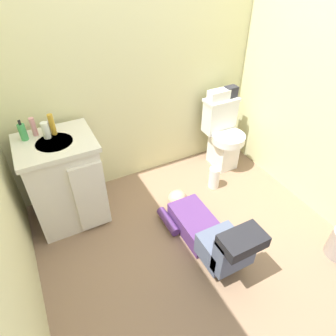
{
  "coord_description": "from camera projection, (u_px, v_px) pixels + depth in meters",
  "views": [
    {
      "loc": [
        -0.91,
        -1.38,
        2.05
      ],
      "look_at": [
        0.02,
        0.42,
        0.45
      ],
      "focal_mm": 31.41,
      "sensor_mm": 36.0,
      "label": 1
    }
  ],
  "objects": [
    {
      "name": "paper_towel_roll",
      "position": [
        214.0,
        178.0,
        3.0
      ],
      "size": [
        0.11,
        0.11,
        0.23
      ],
      "primitive_type": "cylinder",
      "color": "white",
      "rests_on": "ground_plane"
    },
    {
      "name": "tissue_box",
      "position": [
        219.0,
        95.0,
        2.96
      ],
      "size": [
        0.22,
        0.11,
        0.1
      ],
      "primitive_type": "cube",
      "color": "silver",
      "rests_on": "toilet"
    },
    {
      "name": "toilet",
      "position": [
        223.0,
        135.0,
        3.18
      ],
      "size": [
        0.36,
        0.46,
        0.75
      ],
      "color": "silver",
      "rests_on": "ground_plane"
    },
    {
      "name": "soap_dispenser",
      "position": [
        23.0,
        132.0,
        2.22
      ],
      "size": [
        0.06,
        0.06,
        0.17
      ],
      "color": "#3F9D51",
      "rests_on": "vanity_cabinet"
    },
    {
      "name": "ground_plane",
      "position": [
        188.0,
        237.0,
        2.57
      ],
      "size": [
        2.93,
        3.04,
        0.04
      ],
      "primitive_type": "cube",
      "color": "#896B52"
    },
    {
      "name": "faucet",
      "position": [
        49.0,
        127.0,
        2.32
      ],
      "size": [
        0.02,
        0.02,
        0.1
      ],
      "primitive_type": "cylinder",
      "color": "silver",
      "rests_on": "vanity_cabinet"
    },
    {
      "name": "bottle_white",
      "position": [
        46.0,
        130.0,
        2.25
      ],
      "size": [
        0.06,
        0.06,
        0.13
      ],
      "primitive_type": "cylinder",
      "color": "white",
      "rests_on": "vanity_cabinet"
    },
    {
      "name": "wall_right",
      "position": [
        335.0,
        77.0,
        2.27
      ],
      "size": [
        0.08,
        2.04,
        2.4
      ],
      "primitive_type": "cube",
      "color": "beige",
      "rests_on": "ground_plane"
    },
    {
      "name": "toiletry_bag",
      "position": [
        231.0,
        92.0,
        3.01
      ],
      "size": [
        0.12,
        0.09,
        0.11
      ],
      "primitive_type": "cube",
      "color": "#26262D",
      "rests_on": "toilet"
    },
    {
      "name": "person_plumber",
      "position": [
        208.0,
        232.0,
        2.37
      ],
      "size": [
        0.39,
        1.06,
        0.52
      ],
      "color": "#512D6B",
      "rests_on": "ground_plane"
    },
    {
      "name": "bottle_pink",
      "position": [
        33.0,
        127.0,
        2.27
      ],
      "size": [
        0.04,
        0.04,
        0.15
      ],
      "primitive_type": "cylinder",
      "color": "pink",
      "rests_on": "vanity_cabinet"
    },
    {
      "name": "vanity_cabinet",
      "position": [
        66.0,
        181.0,
        2.5
      ],
      "size": [
        0.6,
        0.53,
        0.82
      ],
      "color": "silver",
      "rests_on": "ground_plane"
    },
    {
      "name": "bottle_amber",
      "position": [
        52.0,
        125.0,
        2.28
      ],
      "size": [
        0.04,
        0.04,
        0.17
      ],
      "primitive_type": "cylinder",
      "color": "gold",
      "rests_on": "vanity_cabinet"
    },
    {
      "name": "wall_back",
      "position": [
        133.0,
        61.0,
        2.56
      ],
      "size": [
        2.59,
        0.08,
        2.4
      ],
      "primitive_type": "cube",
      "color": "beige",
      "rests_on": "ground_plane"
    }
  ]
}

